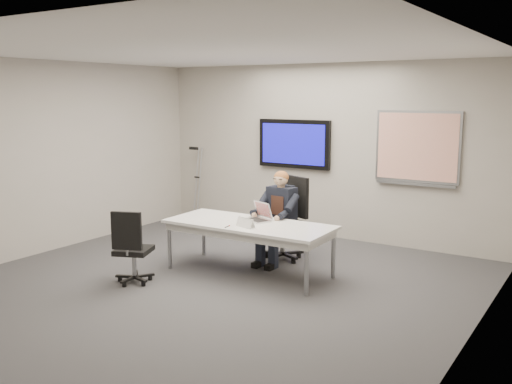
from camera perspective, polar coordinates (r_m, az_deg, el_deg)
The scene contains 15 objects.
floor at distance 7.08m, azimuth -4.41°, elevation -9.29°, with size 6.00×6.00×0.02m, color #323235.
ceiling at distance 6.72m, azimuth -4.73°, elevation 13.93°, with size 6.00×6.00×0.02m, color white.
wall_back at distance 9.31m, azimuth 6.68°, elevation 4.08°, with size 6.00×0.02×2.80m, color #A9A499.
wall_left at distance 8.89m, azimuth -20.20°, elevation 3.28°, with size 0.02×6.00×2.80m, color #A9A499.
wall_right at distance 5.51m, azimuth 21.15°, elevation -0.36°, with size 0.02×6.00×2.80m, color #A9A499.
conference_table at distance 7.37m, azimuth -0.69°, elevation -3.69°, with size 2.20×0.96×0.67m.
tv_display at distance 9.48m, azimuth 3.82°, elevation 4.83°, with size 1.30×0.09×0.80m.
whiteboard at distance 8.71m, azimuth 15.83°, elevation 4.25°, with size 1.25×0.08×1.10m.
office_chair_far at distance 8.08m, azimuth 2.98°, elevation -4.19°, with size 0.72×0.72×1.17m.
office_chair_near at distance 7.21m, azimuth -12.22°, elevation -6.71°, with size 0.58×0.58×0.93m.
seated_person at distance 7.85m, azimuth 1.96°, elevation -3.49°, with size 0.41×0.71×1.27m.
crutch at distance 10.55m, azimuth -5.85°, elevation 0.94°, with size 0.19×0.28×1.41m, color #AEB1B6, non-canonical shape.
laptop at distance 7.50m, azimuth 0.36°, elevation -2.39°, with size 0.39×0.42×0.23m.
name_tent at distance 7.13m, azimuth -1.05°, elevation -3.05°, with size 0.28×0.08×0.11m, color white, non-canonical shape.
pen at distance 7.14m, azimuth -2.86°, elevation -3.45°, with size 0.01×0.01×0.13m, color black.
Camera 1 is at (4.05, -5.33, 2.30)m, focal length 40.00 mm.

